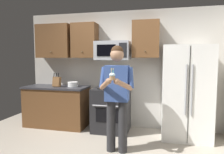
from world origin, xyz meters
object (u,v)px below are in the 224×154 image
Objects in this scene: microwave at (113,51)px; person at (117,93)px; refrigerator at (186,92)px; bowl_large_white at (73,84)px; cupcake at (112,76)px; oven_range at (111,109)px; knife_block at (57,82)px.

person is (0.32, -1.06, -0.72)m from microwave.
bowl_large_white is (-2.41, 0.10, 0.08)m from refrigerator.
cupcake is at bearing -77.17° from microwave.
cupcake reaches higher than bowl_large_white.
bowl_large_white is at bearing 132.56° from cupcake.
oven_range is 0.53× the size of person.
bowl_large_white reaches higher than oven_range.
microwave reaches higher than knife_block.
person is 10.13× the size of cupcake.
microwave is 3.16× the size of bowl_large_white.
person is at bearing -73.39° from microwave.
person is at bearing -39.39° from bowl_large_white.
knife_block is 2.02m from cupcake.
person is (1.23, -1.01, 0.02)m from bowl_large_white.
microwave is at bearing 106.61° from person.
oven_range is 1.05m from bowl_large_white.
cupcake reaches higher than oven_range.
cupcake is (-1.18, -1.23, 0.39)m from refrigerator.
knife_block is at bearing 149.86° from person.
refrigerator is at bearing 37.36° from person.
knife_block is at bearing 141.70° from cupcake.
microwave is at bearing 89.98° from oven_range.
knife_block is (-1.26, -0.15, -0.69)m from microwave.
microwave is (0.00, 0.12, 1.26)m from oven_range.
knife_block is 0.18× the size of person.
microwave reaches higher than bowl_large_white.
cupcake reaches higher than knife_block.
cupcake is at bearing -133.84° from refrigerator.
oven_range is at bearing 108.57° from person.
oven_range is at bearing -4.07° from bowl_large_white.
refrigerator is at bearing -1.50° from oven_range.
bowl_large_white is 0.13× the size of person.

